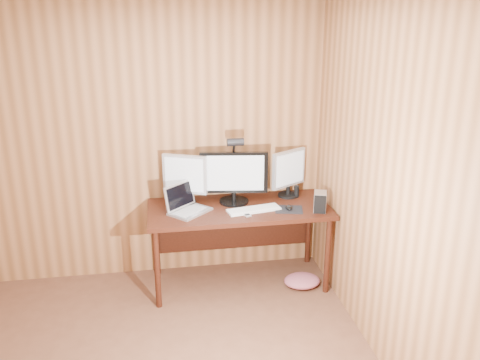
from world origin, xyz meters
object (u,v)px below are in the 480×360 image
object	(u,v)px
keyboard	(254,209)
desk_lamp	(234,159)
laptop	(186,205)
mouse	(289,207)
desk	(238,217)
hard_drive	(320,202)
monitor_right	(289,172)
speaker	(297,191)
monitor_center	(234,177)
phone	(247,215)
monitor_left	(185,178)

from	to	relation	value
keyboard	desk_lamp	xyz separation A→B (m)	(-0.13, 0.28, 0.38)
laptop	mouse	distance (m)	0.90
laptop	mouse	world-z (taller)	laptop
desk	laptop	xyz separation A→B (m)	(-0.47, -0.09, 0.18)
hard_drive	desk_lamp	bearing A→B (deg)	169.91
keyboard	hard_drive	world-z (taller)	hard_drive
desk	monitor_right	world-z (taller)	monitor_right
mouse	speaker	size ratio (longest dim) A/B	0.93
monitor_center	laptop	bearing A→B (deg)	-154.09
mouse	phone	world-z (taller)	mouse
hard_drive	desk_lamp	size ratio (longest dim) A/B	0.28
laptop	keyboard	xyz separation A→B (m)	(0.58, -0.08, -0.05)
monitor_right	desk	bearing A→B (deg)	163.10
desk	speaker	xyz separation A→B (m)	(0.57, 0.09, 0.18)
desk	phone	world-z (taller)	phone
keyboard	phone	size ratio (longest dim) A/B	4.49
monitor_left	speaker	xyz separation A→B (m)	(1.03, 0.00, -0.19)
keyboard	speaker	bearing A→B (deg)	19.49
monitor_right	mouse	world-z (taller)	monitor_right
desk	hard_drive	xyz separation A→B (m)	(0.68, -0.27, 0.21)
monitor_right	hard_drive	xyz separation A→B (m)	(0.18, -0.39, -0.15)
monitor_right	speaker	world-z (taller)	monitor_right
monitor_center	keyboard	xyz separation A→B (m)	(0.14, -0.23, -0.24)
phone	desk	bearing A→B (deg)	81.31
keyboard	speaker	xyz separation A→B (m)	(0.46, 0.27, 0.04)
desk	keyboard	distance (m)	0.25
monitor_center	monitor_left	bearing A→B (deg)	-177.38
mouse	keyboard	bearing A→B (deg)	179.07
keyboard	monitor_center	bearing A→B (deg)	110.69
desk	monitor_center	size ratio (longest dim) A/B	2.65
monitor_center	phone	world-z (taller)	monitor_center
monitor_right	hard_drive	bearing A→B (deg)	-96.59
keyboard	mouse	xyz separation A→B (m)	(0.31, -0.03, 0.01)
monitor_right	desk_lamp	xyz separation A→B (m)	(-0.51, -0.02, 0.16)
mouse	desk_lamp	size ratio (longest dim) A/B	0.16
desk_lamp	hard_drive	bearing A→B (deg)	-38.47
mouse	hard_drive	xyz separation A→B (m)	(0.26, -0.06, 0.06)
phone	speaker	bearing A→B (deg)	17.94
desk	monitor_center	bearing A→B (deg)	118.04
laptop	hard_drive	bearing A→B (deg)	-52.31
desk_lamp	desk	bearing A→B (deg)	-92.46
hard_drive	mouse	bearing A→B (deg)	-175.67
speaker	desk_lamp	xyz separation A→B (m)	(-0.58, 0.02, 0.34)
desk	speaker	size ratio (longest dim) A/B	14.43
mouse	desk_lamp	distance (m)	0.65
monitor_left	hard_drive	size ratio (longest dim) A/B	2.55
monitor_center	monitor_right	xyz separation A→B (m)	(0.52, 0.08, -0.01)
monitor_center	keyboard	world-z (taller)	monitor_center
keyboard	hard_drive	size ratio (longest dim) A/B	2.72
monitor_center	monitor_right	bearing A→B (deg)	16.13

